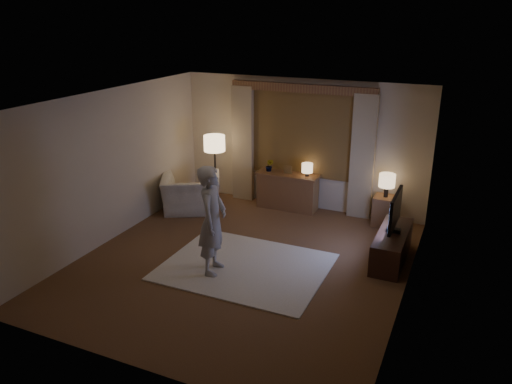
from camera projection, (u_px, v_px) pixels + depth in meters
The scene contains 13 objects.
room at pixel (256, 175), 7.98m from camera, with size 5.04×5.54×2.64m.
rug at pixel (245, 267), 7.85m from camera, with size 2.50×2.00×0.02m, color silver.
sideboard at pixel (288, 192), 10.10m from camera, with size 1.20×0.40×0.70m, color brown.
picture_frame at pixel (288, 171), 9.95m from camera, with size 0.16×0.02×0.20m, color brown.
plant at pixel (270, 166), 10.08m from camera, with size 0.17×0.13×0.30m, color #999999.
table_lamp_sideboard at pixel (307, 168), 9.76m from camera, with size 0.22×0.22×0.30m.
floor_lamp at pixel (215, 147), 9.98m from camera, with size 0.43×0.43×1.47m.
armchair at pixel (191, 194), 9.96m from camera, with size 1.13×0.99×0.73m, color beige.
side_table at pixel (384, 211), 9.33m from camera, with size 0.40×0.40×0.56m, color brown.
table_lamp_side at pixel (387, 181), 9.13m from camera, with size 0.30×0.30×0.44m.
tv_stand at pixel (392, 246), 8.00m from camera, with size 0.45×1.40×0.50m, color black.
tv at pixel (395, 211), 7.79m from camera, with size 0.22×0.90×0.65m.
person at pixel (212, 220), 7.43m from camera, with size 0.62×0.40×1.69m, color #ACA69E.
Camera 1 is at (3.10, -6.43, 3.80)m, focal length 35.00 mm.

